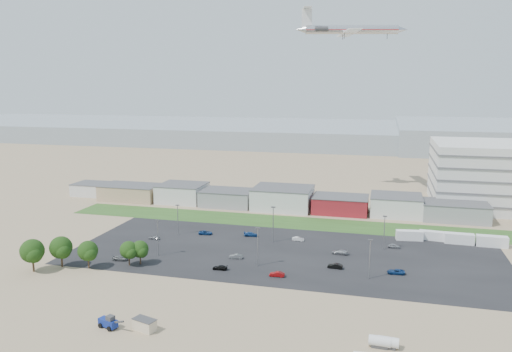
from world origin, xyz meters
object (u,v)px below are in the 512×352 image
(storage_tank_nw, at_px, (380,341))
(portable_shed, at_px, (145,325))
(telehandler, at_px, (108,321))
(parked_car_1, at_px, (335,266))
(parked_car_10, at_px, (120,258))
(parked_car_0, at_px, (396,272))
(airliner, at_px, (352,30))
(parked_car_13, at_px, (277,274))
(tree_far_left, at_px, (32,253))
(parked_car_3, at_px, (220,268))
(parked_car_11, at_px, (298,239))
(parked_car_5, at_px, (154,237))
(parked_car_9, at_px, (205,233))
(parked_car_4, at_px, (236,256))
(box_trailer_a, at_px, (409,235))
(parked_car_8, at_px, (394,246))
(parked_car_6, at_px, (251,234))
(parked_car_12, at_px, (340,252))

(storage_tank_nw, bearing_deg, portable_shed, -173.65)
(telehandler, bearing_deg, parked_car_1, 65.40)
(telehandler, bearing_deg, parked_car_10, 134.05)
(storage_tank_nw, distance_m, parked_car_0, 37.88)
(storage_tank_nw, xyz_separation_m, airliner, (-16.52, 135.66, 68.83))
(parked_car_13, bearing_deg, parked_car_1, 122.84)
(portable_shed, height_order, parked_car_10, portable_shed)
(tree_far_left, distance_m, parked_car_3, 47.53)
(parked_car_0, relative_size, parked_car_11, 1.21)
(parked_car_1, bearing_deg, parked_car_3, -69.80)
(parked_car_1, relative_size, parked_car_5, 1.16)
(airliner, xyz_separation_m, parked_car_9, (-38.15, -78.13, -69.39))
(parked_car_0, relative_size, parked_car_4, 1.17)
(box_trailer_a, distance_m, parked_car_9, 63.35)
(parked_car_3, distance_m, parked_car_8, 52.46)
(telehandler, xyz_separation_m, parked_car_6, (11.30, 65.13, -0.69))
(parked_car_5, height_order, parked_car_9, parked_car_9)
(parked_car_4, bearing_deg, parked_car_0, 81.41)
(storage_tank_nw, bearing_deg, parked_car_10, 157.03)
(airliner, xyz_separation_m, parked_car_10, (-52.16, -106.55, -69.39))
(airliner, bearing_deg, parked_car_6, -120.97)
(storage_tank_nw, height_order, parked_car_12, storage_tank_nw)
(parked_car_3, relative_size, parked_car_4, 1.04)
(parked_car_8, distance_m, parked_car_10, 77.72)
(box_trailer_a, distance_m, parked_car_13, 51.34)
(box_trailer_a, height_order, parked_car_8, box_trailer_a)
(parked_car_10, height_order, parked_car_11, parked_car_10)
(tree_far_left, relative_size, parked_car_4, 2.58)
(parked_car_9, bearing_deg, parked_car_1, -122.60)
(box_trailer_a, xyz_separation_m, parked_car_11, (-32.84, -9.36, -0.89))
(parked_car_9, bearing_deg, telehandler, 175.02)
(parked_car_12, bearing_deg, portable_shed, -26.08)
(parked_car_6, height_order, parked_car_9, parked_car_6)
(parked_car_3, bearing_deg, parked_car_6, 177.15)
(parked_car_0, xyz_separation_m, parked_car_11, (-28.44, 20.74, -0.01))
(telehandler, distance_m, parked_car_5, 57.14)
(storage_tank_nw, relative_size, parked_car_9, 0.88)
(box_trailer_a, xyz_separation_m, parked_car_3, (-48.15, -38.44, -0.92))
(parked_car_6, distance_m, parked_car_10, 41.58)
(parked_car_13, bearing_deg, tree_far_left, -80.58)
(telehandler, height_order, parked_car_8, telehandler)
(storage_tank_nw, height_order, parked_car_11, storage_tank_nw)
(box_trailer_a, distance_m, parked_car_11, 34.16)
(tree_far_left, relative_size, parked_car_0, 2.21)
(box_trailer_a, relative_size, parked_car_12, 1.79)
(parked_car_11, height_order, parked_car_12, parked_car_12)
(parked_car_5, xyz_separation_m, parked_car_11, (43.28, 9.64, 0.01))
(portable_shed, bearing_deg, parked_car_12, 76.11)
(parked_car_8, distance_m, parked_car_11, 28.20)
(portable_shed, distance_m, parked_car_4, 43.72)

